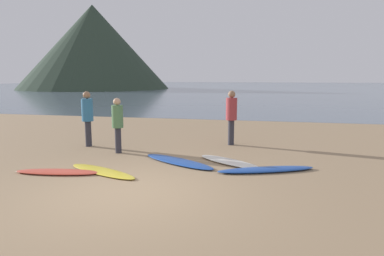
{
  "coord_description": "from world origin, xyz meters",
  "views": [
    {
      "loc": [
        2.63,
        -6.06,
        2.28
      ],
      "look_at": [
        0.28,
        4.6,
        0.6
      ],
      "focal_mm": 32.07,
      "sensor_mm": 36.0,
      "label": 1
    }
  ],
  "objects_px": {
    "surfboard_3": "(229,162)",
    "surfboard_2": "(178,161)",
    "surfboard_0": "(58,172)",
    "person_2": "(87,114)",
    "person_0": "(118,121)",
    "surfboard_4": "(266,170)",
    "person_1": "(231,113)",
    "surfboard_1": "(102,171)"
  },
  "relations": [
    {
      "from": "surfboard_0",
      "to": "surfboard_1",
      "type": "relative_size",
      "value": 0.94
    },
    {
      "from": "person_1",
      "to": "surfboard_2",
      "type": "bearing_deg",
      "value": -78.71
    },
    {
      "from": "surfboard_0",
      "to": "surfboard_1",
      "type": "height_order",
      "value": "surfboard_0"
    },
    {
      "from": "surfboard_4",
      "to": "person_1",
      "type": "relative_size",
      "value": 1.35
    },
    {
      "from": "surfboard_4",
      "to": "surfboard_2",
      "type": "bearing_deg",
      "value": 149.43
    },
    {
      "from": "surfboard_2",
      "to": "person_1",
      "type": "xyz_separation_m",
      "value": [
        1.11,
        2.68,
        1.02
      ]
    },
    {
      "from": "person_0",
      "to": "person_2",
      "type": "xyz_separation_m",
      "value": [
        -1.35,
        0.68,
        0.09
      ]
    },
    {
      "from": "surfboard_0",
      "to": "person_1",
      "type": "relative_size",
      "value": 1.13
    },
    {
      "from": "surfboard_0",
      "to": "person_0",
      "type": "height_order",
      "value": "person_0"
    },
    {
      "from": "surfboard_1",
      "to": "person_0",
      "type": "xyz_separation_m",
      "value": [
        -0.5,
        2.03,
        0.93
      ]
    },
    {
      "from": "person_2",
      "to": "surfboard_2",
      "type": "bearing_deg",
      "value": -86.5
    },
    {
      "from": "surfboard_2",
      "to": "person_0",
      "type": "relative_size",
      "value": 1.46
    },
    {
      "from": "surfboard_3",
      "to": "surfboard_2",
      "type": "bearing_deg",
      "value": -135.5
    },
    {
      "from": "surfboard_2",
      "to": "person_2",
      "type": "bearing_deg",
      "value": -172.81
    },
    {
      "from": "person_2",
      "to": "surfboard_4",
      "type": "bearing_deg",
      "value": -80.92
    },
    {
      "from": "surfboard_4",
      "to": "surfboard_3",
      "type": "bearing_deg",
      "value": 126.42
    },
    {
      "from": "surfboard_1",
      "to": "person_1",
      "type": "distance_m",
      "value": 4.86
    },
    {
      "from": "surfboard_2",
      "to": "person_0",
      "type": "distance_m",
      "value": 2.36
    },
    {
      "from": "surfboard_0",
      "to": "surfboard_2",
      "type": "relative_size",
      "value": 0.85
    },
    {
      "from": "surfboard_4",
      "to": "person_2",
      "type": "xyz_separation_m",
      "value": [
        -5.65,
        1.78,
        1.0
      ]
    },
    {
      "from": "surfboard_4",
      "to": "person_2",
      "type": "height_order",
      "value": "person_2"
    },
    {
      "from": "person_0",
      "to": "person_1",
      "type": "bearing_deg",
      "value": 45.81
    },
    {
      "from": "surfboard_3",
      "to": "person_2",
      "type": "height_order",
      "value": "person_2"
    },
    {
      "from": "surfboard_1",
      "to": "surfboard_2",
      "type": "height_order",
      "value": "surfboard_2"
    },
    {
      "from": "person_0",
      "to": "surfboard_1",
      "type": "bearing_deg",
      "value": -61.73
    },
    {
      "from": "surfboard_2",
      "to": "person_2",
      "type": "xyz_separation_m",
      "value": [
        -3.38,
        1.44,
        1.01
      ]
    },
    {
      "from": "surfboard_0",
      "to": "person_2",
      "type": "bearing_deg",
      "value": 98.19
    },
    {
      "from": "person_1",
      "to": "person_2",
      "type": "distance_m",
      "value": 4.66
    },
    {
      "from": "surfboard_0",
      "to": "surfboard_2",
      "type": "height_order",
      "value": "same"
    },
    {
      "from": "surfboard_0",
      "to": "surfboard_3",
      "type": "xyz_separation_m",
      "value": [
        3.82,
        1.81,
        0.0
      ]
    },
    {
      "from": "surfboard_1",
      "to": "surfboard_3",
      "type": "distance_m",
      "value": 3.23
    },
    {
      "from": "surfboard_0",
      "to": "person_0",
      "type": "bearing_deg",
      "value": 70.58
    },
    {
      "from": "surfboard_0",
      "to": "surfboard_4",
      "type": "bearing_deg",
      "value": 6.35
    },
    {
      "from": "surfboard_2",
      "to": "surfboard_3",
      "type": "xyz_separation_m",
      "value": [
        1.32,
        0.24,
        0.0
      ]
    },
    {
      "from": "surfboard_0",
      "to": "surfboard_2",
      "type": "distance_m",
      "value": 2.95
    },
    {
      "from": "surfboard_4",
      "to": "person_0",
      "type": "relative_size",
      "value": 1.48
    },
    {
      "from": "surfboard_0",
      "to": "person_0",
      "type": "xyz_separation_m",
      "value": [
        0.47,
        2.33,
        0.92
      ]
    },
    {
      "from": "surfboard_0",
      "to": "person_2",
      "type": "relative_size",
      "value": 1.14
    },
    {
      "from": "surfboard_1",
      "to": "surfboard_0",
      "type": "bearing_deg",
      "value": -138.95
    },
    {
      "from": "surfboard_2",
      "to": "surfboard_4",
      "type": "height_order",
      "value": "surfboard_4"
    },
    {
      "from": "surfboard_0",
      "to": "surfboard_4",
      "type": "xyz_separation_m",
      "value": [
        4.78,
        1.23,
        0.01
      ]
    },
    {
      "from": "surfboard_3",
      "to": "person_1",
      "type": "height_order",
      "value": "person_1"
    }
  ]
}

